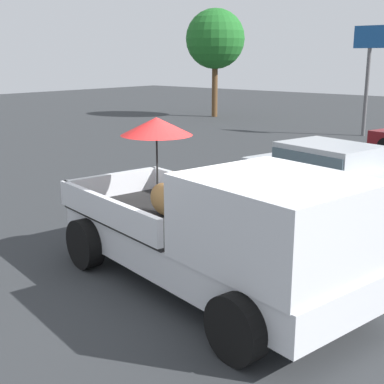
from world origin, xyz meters
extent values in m
plane|color=#2D3033|center=(0.00, 0.00, 0.00)|extent=(80.00, 80.00, 0.00)
cylinder|color=black|center=(1.90, 0.63, 0.40)|extent=(0.84, 0.42, 0.80)
cylinder|color=black|center=(1.54, -1.29, 0.40)|extent=(0.84, 0.42, 0.80)
cylinder|color=black|center=(-1.54, 1.29, 0.40)|extent=(0.84, 0.42, 0.80)
cylinder|color=black|center=(-1.90, -0.63, 0.40)|extent=(0.84, 0.42, 0.80)
cube|color=silver|center=(0.00, 0.00, 0.57)|extent=(5.25, 2.70, 0.50)
cube|color=silver|center=(1.38, -0.26, 1.36)|extent=(2.41, 2.22, 1.08)
cube|color=#4C606B|center=(2.36, -0.45, 1.56)|extent=(0.38, 1.70, 0.64)
cube|color=black|center=(-1.13, 0.22, 0.85)|extent=(3.10, 2.33, 0.06)
cube|color=silver|center=(-0.96, 1.12, 1.08)|extent=(2.77, 0.62, 0.40)
cube|color=silver|center=(-1.30, -0.69, 1.08)|extent=(2.77, 0.62, 0.40)
cube|color=silver|center=(-2.46, 0.47, 1.08)|extent=(0.44, 1.83, 0.40)
ellipsoid|color=olive|center=(-0.89, 0.17, 1.14)|extent=(0.73, 0.44, 0.52)
sphere|color=olive|center=(-0.59, 0.12, 1.46)|extent=(0.33, 0.33, 0.28)
cone|color=olive|center=(-0.58, 0.19, 1.60)|extent=(0.11, 0.11, 0.12)
cone|color=olive|center=(-0.61, 0.04, 1.60)|extent=(0.11, 0.11, 0.12)
cylinder|color=black|center=(-1.21, 0.33, 1.51)|extent=(0.04, 0.04, 1.26)
cone|color=red|center=(-1.21, 0.33, 2.24)|extent=(1.33, 1.33, 0.28)
cylinder|color=black|center=(0.37, 4.56, 0.33)|extent=(0.69, 0.36, 0.66)
cylinder|color=black|center=(-1.89, 6.86, 0.33)|extent=(0.69, 0.36, 0.66)
cylinder|color=black|center=(-2.27, 5.14, 0.33)|extent=(0.69, 0.36, 0.66)
cube|color=#ADB2B7|center=(-0.76, 5.71, 0.55)|extent=(4.58, 2.64, 0.52)
cube|color=#ADB2B7|center=(-0.86, 5.73, 1.05)|extent=(2.39, 2.01, 0.56)
cube|color=#4C606B|center=(-0.86, 5.73, 1.05)|extent=(2.35, 2.08, 0.32)
cylinder|color=#59595B|center=(-4.44, 16.40, 1.82)|extent=(0.16, 0.16, 3.64)
cube|color=#194C8C|center=(-4.44, 16.40, 4.09)|extent=(1.40, 0.12, 0.90)
cylinder|color=brown|center=(-13.89, 18.15, 1.56)|extent=(0.32, 0.32, 3.11)
sphere|color=#1E6623|center=(-13.89, 18.15, 4.24)|extent=(3.23, 3.23, 3.23)
camera|label=1|loc=(4.55, -5.61, 3.30)|focal=49.41mm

